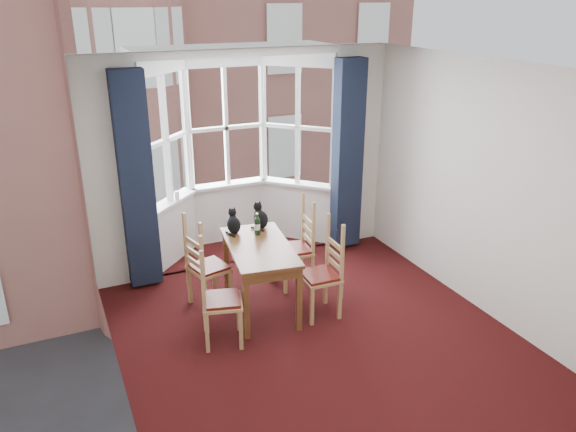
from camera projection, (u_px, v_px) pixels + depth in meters
floor at (323, 344)px, 5.85m from camera, size 4.50×4.50×0.00m
ceiling at (330, 69)px, 4.82m from camera, size 4.50×4.50×0.00m
wall_left at (109, 257)px, 4.57m from camera, size 0.00×4.50×4.50m
wall_right at (489, 192)px, 6.10m from camera, size 0.00×4.50×4.50m
wall_near at (498, 345)px, 3.43m from camera, size 4.00×0.00×4.00m
wall_back_pier_left at (114, 176)px, 6.62m from camera, size 0.70×0.12×2.80m
wall_back_pier_right at (356, 147)px, 7.87m from camera, size 0.70×0.12×2.80m
bay_window at (232, 151)px, 7.67m from camera, size 2.76×0.94×2.80m
curtain_left at (136, 182)px, 6.57m from camera, size 0.38×0.22×2.60m
curtain_right at (348, 156)px, 7.65m from camera, size 0.38×0.22×2.60m
dining_table at (260, 255)px, 6.30m from camera, size 0.84×1.34×0.79m
chair_left_near at (213, 302)px, 5.73m from camera, size 0.50×0.51×0.92m
chair_left_far at (202, 270)px, 6.39m from camera, size 0.49×0.50×0.92m
chair_right_near at (327, 275)px, 6.27m from camera, size 0.41×0.43×0.92m
chair_right_far at (301, 249)px, 6.92m from camera, size 0.44×0.46×0.92m
cat_left at (234, 223)px, 6.56m from camera, size 0.18×0.24×0.30m
cat_right at (260, 218)px, 6.71m from camera, size 0.19×0.25×0.32m
wine_bottle at (257, 225)px, 6.50m from camera, size 0.07×0.07×0.27m
candle_tall at (177, 196)px, 7.39m from camera, size 0.06×0.06×0.12m
street at (85, 155)px, 35.42m from camera, size 80.00×80.00×0.00m
tenement_building at (113, 58)px, 17.15m from camera, size 18.40×7.80×15.20m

